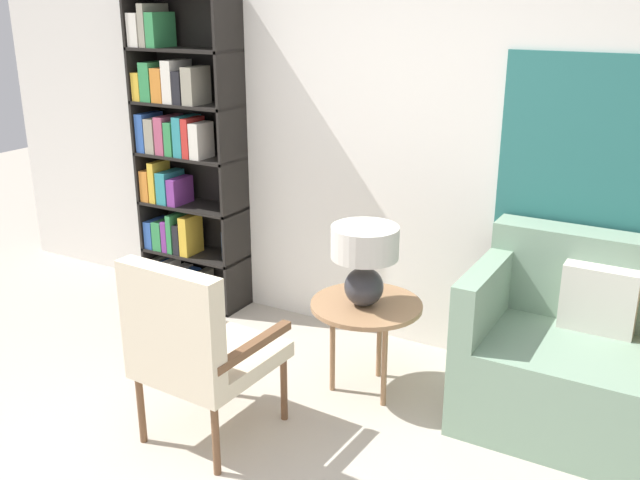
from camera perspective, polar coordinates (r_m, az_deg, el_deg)
The scene contains 6 objects.
wall_back at distance 4.28m, azimuth 5.80°, elevation 9.07°, with size 6.40×0.08×2.70m.
bookshelf at distance 4.97m, azimuth -11.08°, elevation 6.33°, with size 0.75×0.30×2.11m.
armchair at distance 3.42m, azimuth -10.08°, elevation -8.10°, with size 0.59×0.64×0.95m.
couch at distance 3.83m, azimuth 23.99°, elevation -9.46°, with size 1.60×0.83×0.94m.
side_table at distance 3.84m, azimuth 3.72°, elevation -5.69°, with size 0.60×0.60×0.53m.
table_lamp at distance 3.70m, azimuth 3.59°, elevation -1.26°, with size 0.35×0.35×0.44m.
Camera 1 is at (1.76, -1.82, 2.08)m, focal length 40.00 mm.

